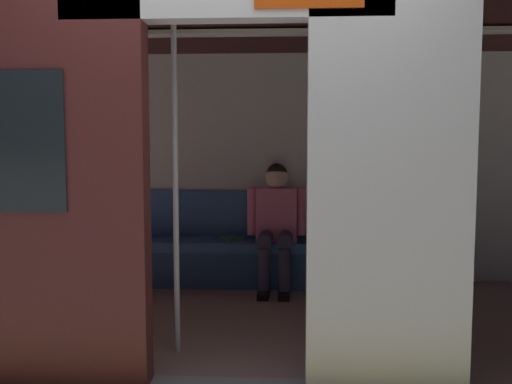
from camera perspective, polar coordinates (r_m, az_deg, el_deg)
train_car at (r=4.27m, az=-2.02°, el=7.23°), size 6.40×2.71×2.33m
bench_seat at (r=5.39m, az=-0.44°, el=-5.96°), size 2.94×0.44×0.43m
person_seated at (r=5.27m, az=2.04°, el=-2.64°), size 0.55×0.68×1.16m
handbag at (r=5.40m, az=6.62°, el=-3.96°), size 0.26×0.15×0.17m
book at (r=5.45m, az=-2.48°, el=-4.61°), size 0.25×0.27×0.03m
grab_pole_door at (r=3.65m, az=-8.06°, el=0.70°), size 0.04×0.04×2.19m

